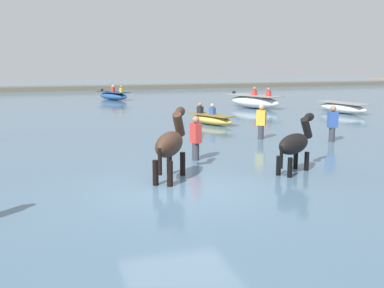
% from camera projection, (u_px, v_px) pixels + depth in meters
% --- Properties ---
extents(ground_plane, '(120.00, 120.00, 0.00)m').
position_uv_depth(ground_plane, '(180.00, 205.00, 9.78)').
color(ground_plane, '#84755B').
extents(water_surface, '(90.00, 90.00, 0.39)m').
position_uv_depth(water_surface, '(117.00, 130.00, 19.14)').
color(water_surface, slate).
rests_on(water_surface, ground).
extents(horse_lead_dark_bay, '(1.27, 1.73, 2.01)m').
position_uv_depth(horse_lead_dark_bay, '(170.00, 146.00, 10.30)').
color(horse_lead_dark_bay, '#382319').
rests_on(horse_lead_dark_bay, ground).
extents(horse_trailing_black, '(1.55, 1.15, 1.81)m').
position_uv_depth(horse_trailing_black, '(295.00, 145.00, 10.98)').
color(horse_trailing_black, black).
rests_on(horse_trailing_black, ground).
extents(boat_distant_east, '(1.64, 2.50, 0.92)m').
position_uv_depth(boat_distant_east, '(211.00, 119.00, 19.39)').
color(boat_distant_east, gold).
rests_on(boat_distant_east, water_surface).
extents(boat_near_port, '(2.24, 2.93, 1.05)m').
position_uv_depth(boat_near_port, '(113.00, 96.00, 31.49)').
color(boat_near_port, '#28518E').
rests_on(boat_near_port, water_surface).
extents(boat_near_starboard, '(2.56, 3.80, 1.24)m').
position_uv_depth(boat_near_starboard, '(254.00, 101.00, 26.06)').
color(boat_near_starboard, silver).
rests_on(boat_near_starboard, water_surface).
extents(boat_far_inshore, '(1.57, 3.20, 0.56)m').
position_uv_depth(boat_far_inshore, '(342.00, 108.00, 23.60)').
color(boat_far_inshore, silver).
rests_on(boat_far_inshore, water_surface).
extents(person_wading_close, '(0.37, 0.36, 1.63)m').
position_uv_depth(person_wading_close, '(261.00, 126.00, 15.70)').
color(person_wading_close, '#383842').
rests_on(person_wading_close, ground).
extents(person_spectator_far, '(0.35, 0.25, 1.63)m').
position_uv_depth(person_spectator_far, '(332.00, 128.00, 15.23)').
color(person_spectator_far, '#383842').
rests_on(person_spectator_far, ground).
extents(person_wading_mid, '(0.27, 0.36, 1.63)m').
position_uv_depth(person_wading_mid, '(196.00, 143.00, 12.39)').
color(person_wading_mid, '#383842').
rests_on(person_wading_mid, ground).
extents(far_shoreline, '(80.00, 2.40, 0.81)m').
position_uv_depth(far_shoreline, '(82.00, 90.00, 42.07)').
color(far_shoreline, '#605B4C').
rests_on(far_shoreline, ground).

